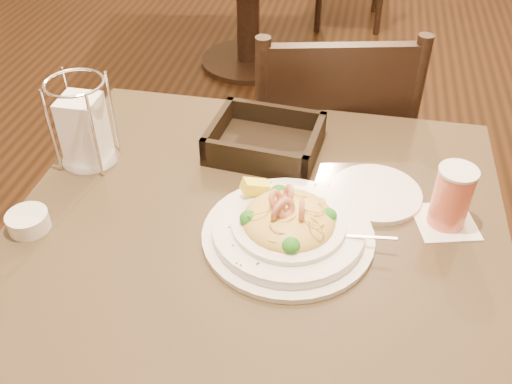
% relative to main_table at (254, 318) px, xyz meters
% --- Properties ---
extents(main_table, '(0.90, 0.90, 0.75)m').
position_rel_main_table_xyz_m(main_table, '(0.00, 0.00, 0.00)').
color(main_table, black).
rests_on(main_table, ground).
extents(dining_chair_near, '(0.50, 0.50, 0.93)m').
position_rel_main_table_xyz_m(dining_chair_near, '(0.08, 0.60, -0.02)').
color(dining_chair_near, black).
rests_on(dining_chair_near, ground).
extents(pasta_bowl, '(0.34, 0.31, 0.10)m').
position_rel_main_table_xyz_m(pasta_bowl, '(0.06, 0.00, 0.27)').
color(pasta_bowl, white).
rests_on(pasta_bowl, main_table).
extents(drink_glass, '(0.13, 0.13, 0.12)m').
position_rel_main_table_xyz_m(drink_glass, '(0.34, 0.10, 0.30)').
color(drink_glass, white).
rests_on(drink_glass, main_table).
extents(bread_basket, '(0.24, 0.20, 0.06)m').
position_rel_main_table_xyz_m(bread_basket, '(-0.03, 0.26, 0.26)').
color(bread_basket, black).
rests_on(bread_basket, main_table).
extents(napkin_caddy, '(0.12, 0.12, 0.19)m').
position_rel_main_table_xyz_m(napkin_caddy, '(-0.38, 0.15, 0.32)').
color(napkin_caddy, silver).
rests_on(napkin_caddy, main_table).
extents(side_plate, '(0.19, 0.19, 0.01)m').
position_rel_main_table_xyz_m(side_plate, '(0.21, 0.15, 0.24)').
color(side_plate, white).
rests_on(side_plate, main_table).
extents(butter_ramekin, '(0.09, 0.09, 0.03)m').
position_rel_main_table_xyz_m(butter_ramekin, '(-0.40, -0.06, 0.25)').
color(butter_ramekin, white).
rests_on(butter_ramekin, main_table).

